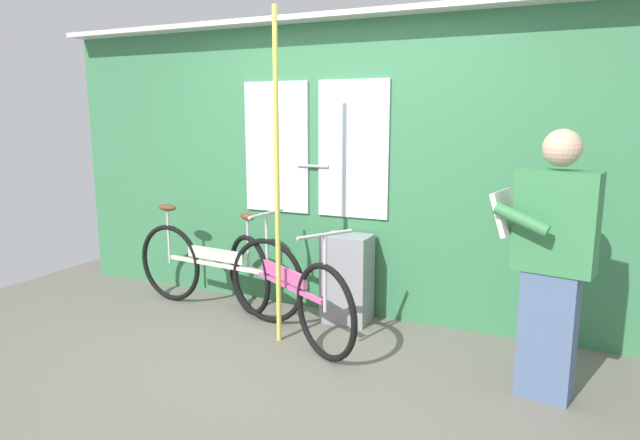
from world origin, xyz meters
The scene contains 7 objects.
ground_plane centered at (0.00, 0.00, -0.02)m, with size 6.39×3.84×0.04m, color #666056.
train_door_wall centered at (-0.01, 1.11, 1.26)m, with size 5.39×0.28×2.42m.
bicycle_near_door centered at (-0.17, 0.44, 0.36)m, with size 1.55×0.93×0.89m.
bicycle_leaning_behind centered at (-0.94, 0.66, 0.37)m, with size 1.76×0.44×0.90m.
passenger_reading_newspaper centered at (1.69, 0.24, 0.83)m, with size 0.59×0.51×1.58m.
trash_bin_by_wall centered at (0.18, 0.90, 0.36)m, with size 0.37×0.28×0.71m, color gray.
handrail_pole centered at (-0.13, 0.32, 1.19)m, with size 0.04×0.04×2.38m, color #C6C14C.
Camera 1 is at (1.75, -3.08, 1.64)m, focal length 30.92 mm.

